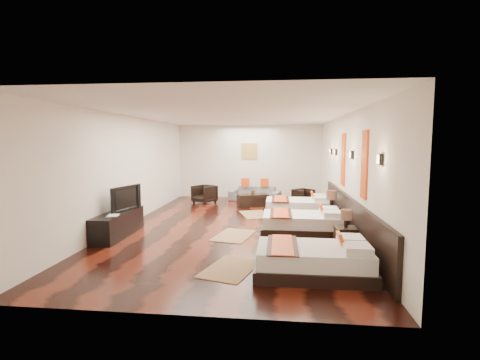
# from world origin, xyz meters

# --- Properties ---
(floor) EXTENTS (5.50, 9.50, 0.01)m
(floor) POSITION_xyz_m (0.00, 0.00, 0.00)
(floor) COLOR black
(floor) RESTS_ON ground
(ceiling) EXTENTS (5.50, 9.50, 0.01)m
(ceiling) POSITION_xyz_m (0.00, 0.00, 2.80)
(ceiling) COLOR white
(ceiling) RESTS_ON floor
(back_wall) EXTENTS (5.50, 0.01, 2.80)m
(back_wall) POSITION_xyz_m (0.00, 4.75, 1.40)
(back_wall) COLOR silver
(back_wall) RESTS_ON floor
(left_wall) EXTENTS (0.01, 9.50, 2.80)m
(left_wall) POSITION_xyz_m (-2.75, 0.00, 1.40)
(left_wall) COLOR silver
(left_wall) RESTS_ON floor
(right_wall) EXTENTS (0.01, 9.50, 2.80)m
(right_wall) POSITION_xyz_m (2.75, 0.00, 1.40)
(right_wall) COLOR silver
(right_wall) RESTS_ON floor
(headboard_panel) EXTENTS (0.08, 6.60, 0.90)m
(headboard_panel) POSITION_xyz_m (2.71, -0.80, 0.45)
(headboard_panel) COLOR black
(headboard_panel) RESTS_ON floor
(bed_near) EXTENTS (1.85, 1.16, 0.71)m
(bed_near) POSITION_xyz_m (1.69, -3.20, 0.24)
(bed_near) COLOR black
(bed_near) RESTS_ON floor
(bed_mid) EXTENTS (1.88, 1.18, 0.72)m
(bed_mid) POSITION_xyz_m (1.69, -0.60, 0.25)
(bed_mid) COLOR black
(bed_mid) RESTS_ON floor
(bed_far) EXTENTS (1.88, 1.18, 0.72)m
(bed_far) POSITION_xyz_m (1.69, 1.50, 0.25)
(bed_far) COLOR black
(bed_far) RESTS_ON floor
(nightstand_a) EXTENTS (0.41, 0.41, 0.81)m
(nightstand_a) POSITION_xyz_m (2.44, -1.78, 0.28)
(nightstand_a) COLOR black
(nightstand_a) RESTS_ON floor
(nightstand_b) EXTENTS (0.47, 0.47, 0.92)m
(nightstand_b) POSITION_xyz_m (2.44, 0.18, 0.32)
(nightstand_b) COLOR black
(nightstand_b) RESTS_ON floor
(jute_mat_near) EXTENTS (1.06, 1.36, 0.01)m
(jute_mat_near) POSITION_xyz_m (0.33, -3.08, 0.01)
(jute_mat_near) COLOR olive
(jute_mat_near) RESTS_ON floor
(jute_mat_mid) EXTENTS (0.99, 1.33, 0.01)m
(jute_mat_mid) POSITION_xyz_m (0.11, -0.97, 0.01)
(jute_mat_mid) COLOR olive
(jute_mat_mid) RESTS_ON floor
(jute_mat_far) EXTENTS (1.08, 1.37, 0.01)m
(jute_mat_far) POSITION_xyz_m (0.44, 1.46, 0.01)
(jute_mat_far) COLOR olive
(jute_mat_far) RESTS_ON floor
(tv_console) EXTENTS (0.50, 1.80, 0.55)m
(tv_console) POSITION_xyz_m (-2.50, -1.27, 0.28)
(tv_console) COLOR black
(tv_console) RESTS_ON floor
(tv) EXTENTS (0.37, 1.01, 0.58)m
(tv) POSITION_xyz_m (-2.45, -1.09, 0.84)
(tv) COLOR black
(tv) RESTS_ON tv_console
(book) EXTENTS (0.29, 0.35, 0.03)m
(book) POSITION_xyz_m (-2.50, -1.76, 0.56)
(book) COLOR black
(book) RESTS_ON tv_console
(figurine) EXTENTS (0.46, 0.46, 0.38)m
(figurine) POSITION_xyz_m (-2.50, -0.59, 0.74)
(figurine) COLOR brown
(figurine) RESTS_ON tv_console
(sofa) EXTENTS (1.94, 1.10, 0.53)m
(sofa) POSITION_xyz_m (0.27, 3.93, 0.27)
(sofa) COLOR slate
(sofa) RESTS_ON floor
(armchair_left) EXTENTS (0.95, 0.95, 0.63)m
(armchair_left) POSITION_xyz_m (-1.47, 3.29, 0.32)
(armchair_left) COLOR black
(armchair_left) RESTS_ON floor
(armchair_right) EXTENTS (0.84, 0.84, 0.55)m
(armchair_right) POSITION_xyz_m (1.97, 3.35, 0.27)
(armchair_right) COLOR black
(armchair_right) RESTS_ON floor
(coffee_table) EXTENTS (1.11, 0.83, 0.40)m
(coffee_table) POSITION_xyz_m (0.27, 2.88, 0.20)
(coffee_table) COLOR black
(coffee_table) RESTS_ON floor
(table_plant) EXTENTS (0.29, 0.28, 0.26)m
(table_plant) POSITION_xyz_m (0.28, 2.88, 0.53)
(table_plant) COLOR #305E1F
(table_plant) RESTS_ON coffee_table
(orange_panel_a) EXTENTS (0.04, 0.40, 1.30)m
(orange_panel_a) POSITION_xyz_m (2.73, -1.90, 1.70)
(orange_panel_a) COLOR #D86014
(orange_panel_a) RESTS_ON right_wall
(orange_panel_b) EXTENTS (0.04, 0.40, 1.30)m
(orange_panel_b) POSITION_xyz_m (2.73, 0.30, 1.70)
(orange_panel_b) COLOR #D86014
(orange_panel_b) RESTS_ON right_wall
(sconce_near) EXTENTS (0.07, 0.12, 0.18)m
(sconce_near) POSITION_xyz_m (2.70, -3.00, 1.85)
(sconce_near) COLOR black
(sconce_near) RESTS_ON right_wall
(sconce_mid) EXTENTS (0.07, 0.12, 0.18)m
(sconce_mid) POSITION_xyz_m (2.70, -0.80, 1.85)
(sconce_mid) COLOR black
(sconce_mid) RESTS_ON right_wall
(sconce_far) EXTENTS (0.07, 0.12, 0.18)m
(sconce_far) POSITION_xyz_m (2.70, 1.40, 1.85)
(sconce_far) COLOR black
(sconce_far) RESTS_ON right_wall
(sconce_lounge) EXTENTS (0.07, 0.12, 0.18)m
(sconce_lounge) POSITION_xyz_m (2.70, 2.30, 1.85)
(sconce_lounge) COLOR black
(sconce_lounge) RESTS_ON right_wall
(gold_artwork) EXTENTS (0.60, 0.04, 0.60)m
(gold_artwork) POSITION_xyz_m (0.00, 4.73, 1.80)
(gold_artwork) COLOR #AD873F
(gold_artwork) RESTS_ON back_wall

